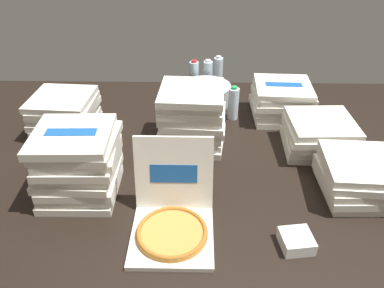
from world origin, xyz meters
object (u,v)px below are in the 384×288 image
pizza_stack_right_mid (360,177)px  water_bottle_1 (179,101)px  water_bottle_2 (218,71)px  pizza_stack_center_far (318,135)px  water_bottle_0 (233,103)px  pizza_stack_left_near (281,101)px  ice_bucket (206,94)px  water_bottle_5 (194,75)px  water_bottle_4 (208,75)px  open_pizza_box (173,217)px  pizza_stack_right_far (79,163)px  pizza_stack_left_mid (192,116)px  water_bottle_3 (196,108)px  napkin_pile (296,241)px  pizza_stack_right_near (65,113)px

pizza_stack_right_mid → water_bottle_1: 1.19m
water_bottle_1 → water_bottle_2: (0.27, 0.51, 0.00)m
pizza_stack_center_far → water_bottle_1: water_bottle_1 is taller
water_bottle_0 → pizza_stack_left_near: bearing=5.5°
pizza_stack_left_near → ice_bucket: (-0.48, 0.19, -0.05)m
water_bottle_0 → water_bottle_5: bearing=120.1°
ice_bucket → water_bottle_2: water_bottle_2 is taller
water_bottle_0 → water_bottle_4: bearing=108.8°
open_pizza_box → pizza_stack_right_far: size_ratio=1.09×
pizza_stack_right_far → water_bottle_0: pizza_stack_right_far is taller
pizza_stack_left_mid → water_bottle_2: pizza_stack_left_mid is taller
pizza_stack_left_mid → pizza_stack_right_mid: (0.82, -0.45, -0.08)m
open_pizza_box → pizza_stack_center_far: bearing=39.3°
pizza_stack_right_far → water_bottle_3: 0.88m
water_bottle_0 → napkin_pile: size_ratio=1.75×
ice_bucket → pizza_stack_right_mid: bearing=-53.0°
pizza_stack_center_far → water_bottle_2: (-0.53, 0.90, 0.01)m
napkin_pile → water_bottle_3: bearing=112.6°
water_bottle_3 → water_bottle_0: bearing=15.6°
pizza_stack_left_mid → water_bottle_3: size_ratio=1.81×
pizza_stack_right_near → water_bottle_5: size_ratio=1.73×
pizza_stack_right_far → water_bottle_5: 1.32m
water_bottle_1 → water_bottle_4: bearing=65.8°
ice_bucket → water_bottle_5: (-0.09, 0.22, 0.04)m
water_bottle_0 → pizza_stack_right_mid: bearing=-53.1°
open_pizza_box → water_bottle_4: size_ratio=1.87×
open_pizza_box → pizza_stack_left_mid: 0.73m
open_pizza_box → pizza_stack_center_far: open_pizza_box is taller
water_bottle_3 → pizza_stack_right_near: bearing=-173.2°
water_bottle_5 → napkin_pile: bearing=-73.8°
open_pizza_box → pizza_stack_right_mid: bearing=16.5°
pizza_stack_right_mid → water_bottle_2: water_bottle_2 is taller
water_bottle_5 → napkin_pile: 1.60m
ice_bucket → napkin_pile: bearing=-74.7°
napkin_pile → water_bottle_5: bearing=106.2°
pizza_stack_right_mid → water_bottle_1: water_bottle_1 is taller
pizza_stack_left_mid → pizza_stack_right_far: (-0.53, -0.47, 0.00)m
pizza_stack_left_near → open_pizza_box: bearing=-121.8°
pizza_stack_right_near → ice_bucket: pizza_stack_right_near is taller
water_bottle_1 → water_bottle_3: bearing=-41.5°
water_bottle_2 → napkin_pile: (0.26, -1.63, -0.08)m
ice_bucket → water_bottle_1: water_bottle_1 is taller
pizza_stack_center_far → water_bottle_2: size_ratio=1.74×
pizza_stack_right_mid → napkin_pile: 0.51m
open_pizza_box → pizza_stack_left_near: open_pizza_box is taller
pizza_stack_right_mid → water_bottle_1: (-0.91, 0.77, 0.01)m
pizza_stack_left_near → water_bottle_4: size_ratio=1.68×
pizza_stack_left_mid → water_bottle_5: size_ratio=1.81×
pizza_stack_left_near → water_bottle_0: pizza_stack_left_near is taller
water_bottle_3 → napkin_pile: bearing=-67.4°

